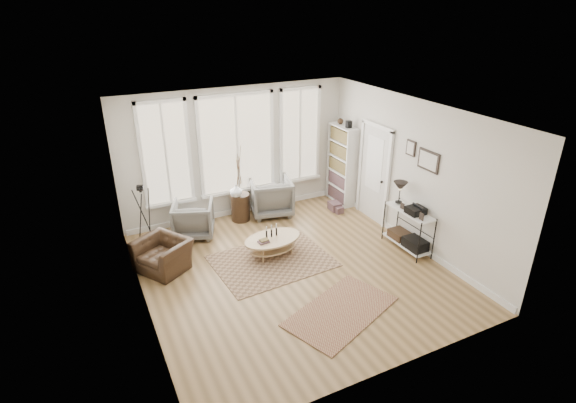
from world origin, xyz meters
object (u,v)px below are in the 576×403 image
armchair_left (193,219)px  side_table (239,185)px  accent_chair (163,255)px  bookcase (342,165)px  armchair_right (271,196)px  coffee_table (272,242)px  low_shelf (408,225)px

armchair_left → side_table: bearing=-146.9°
accent_chair → side_table: bearing=89.7°
bookcase → accent_chair: size_ratio=2.28×
armchair_left → accent_chair: bearing=71.0°
bookcase → armchair_right: size_ratio=2.20×
coffee_table → accent_chair: (-2.00, 0.43, 0.01)m
coffee_table → accent_chair: size_ratio=1.36×
bookcase → armchair_left: bookcase is taller
bookcase → accent_chair: (-4.54, -1.13, -0.66)m
armchair_right → coffee_table: bearing=79.3°
side_table → accent_chair: (-1.99, -1.26, -0.55)m
side_table → accent_chair: 2.42m
armchair_left → accent_chair: 1.33m
coffee_table → side_table: (-0.01, 1.69, 0.56)m
bookcase → low_shelf: bearing=-91.3°
bookcase → armchair_right: bearing=175.8°
armchair_left → armchair_right: (1.88, 0.24, 0.05)m
low_shelf → coffee_table: (-2.48, 0.96, -0.23)m
coffee_table → low_shelf: bearing=-21.2°
armchair_right → side_table: (-0.75, 0.00, 0.42)m
armchair_left → low_shelf: bearing=167.4°
armchair_left → accent_chair: armchair_left is taller
bookcase → low_shelf: 2.56m
armchair_right → side_table: 0.85m
armchair_right → accent_chair: bearing=37.5°
armchair_left → armchair_right: bearing=-151.7°
armchair_right → accent_chair: 3.01m
armchair_left → coffee_table: bearing=149.4°
bookcase → coffee_table: 3.05m
low_shelf → accent_chair: size_ratio=1.45×
armchair_right → accent_chair: (-2.73, -1.26, -0.13)m
coffee_table → side_table: 1.78m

